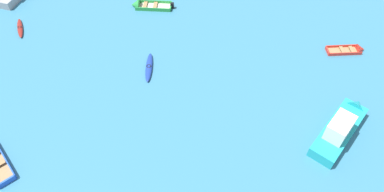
{
  "coord_description": "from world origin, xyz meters",
  "views": [
    {
      "loc": [
        -0.34,
        3.76,
        22.23
      ],
      "look_at": [
        0.0,
        22.99,
        0.15
      ],
      "focal_mm": 34.08,
      "sensor_mm": 36.0,
      "label": 1
    }
  ],
  "objects_px": {
    "kayak_deep_blue_midfield_right": "(149,67)",
    "rowboat_green_near_right": "(143,5)",
    "motor_launch_turquoise_midfield_left": "(342,126)",
    "rowboat_red_outer_right": "(354,50)",
    "kayak_maroon_center": "(20,28)"
  },
  "relations": [
    {
      "from": "kayak_deep_blue_midfield_right",
      "to": "rowboat_green_near_right",
      "type": "xyz_separation_m",
      "value": [
        -1.11,
        9.04,
        0.02
      ]
    },
    {
      "from": "rowboat_red_outer_right",
      "to": "kayak_maroon_center",
      "type": "bearing_deg",
      "value": 173.24
    },
    {
      "from": "rowboat_green_near_right",
      "to": "rowboat_red_outer_right",
      "type": "xyz_separation_m",
      "value": [
        19.52,
        -7.11,
        -0.04
      ]
    },
    {
      "from": "motor_launch_turquoise_midfield_left",
      "to": "rowboat_red_outer_right",
      "type": "xyz_separation_m",
      "value": [
        3.84,
        8.9,
        -0.6
      ]
    },
    {
      "from": "motor_launch_turquoise_midfield_left",
      "to": "kayak_deep_blue_midfield_right",
      "type": "xyz_separation_m",
      "value": [
        -14.57,
        6.98,
        -0.58
      ]
    },
    {
      "from": "motor_launch_turquoise_midfield_left",
      "to": "rowboat_green_near_right",
      "type": "distance_m",
      "value": 22.42
    },
    {
      "from": "kayak_maroon_center",
      "to": "rowboat_red_outer_right",
      "type": "distance_m",
      "value": 31.37
    },
    {
      "from": "kayak_deep_blue_midfield_right",
      "to": "rowboat_red_outer_right",
      "type": "distance_m",
      "value": 18.51
    },
    {
      "from": "motor_launch_turquoise_midfield_left",
      "to": "rowboat_red_outer_right",
      "type": "distance_m",
      "value": 9.71
    },
    {
      "from": "kayak_maroon_center",
      "to": "rowboat_green_near_right",
      "type": "height_order",
      "value": "rowboat_green_near_right"
    },
    {
      "from": "kayak_maroon_center",
      "to": "rowboat_green_near_right",
      "type": "relative_size",
      "value": 0.68
    },
    {
      "from": "kayak_deep_blue_midfield_right",
      "to": "rowboat_green_near_right",
      "type": "distance_m",
      "value": 9.1
    },
    {
      "from": "motor_launch_turquoise_midfield_left",
      "to": "kayak_maroon_center",
      "type": "bearing_deg",
      "value": 155.24
    },
    {
      "from": "motor_launch_turquoise_midfield_left",
      "to": "rowboat_green_near_right",
      "type": "bearing_deg",
      "value": 134.4
    },
    {
      "from": "kayak_deep_blue_midfield_right",
      "to": "rowboat_red_outer_right",
      "type": "relative_size",
      "value": 1.01
    }
  ]
}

